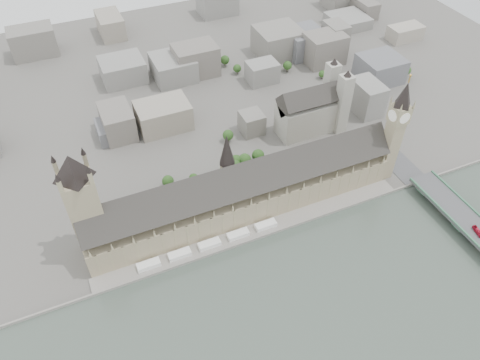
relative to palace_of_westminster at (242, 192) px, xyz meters
name	(u,v)px	position (x,y,z in m)	size (l,w,h in m)	color
ground	(251,226)	(0.00, -19.70, -22.71)	(900.00, 900.00, 0.00)	#595651
embankment_wall	(259,238)	(0.00, -34.70, -21.21)	(600.00, 1.50, 3.00)	gray
river_terrace	(255,231)	(0.00, -27.20, -21.71)	(270.00, 15.00, 2.00)	gray
terrace_tents	(209,244)	(-40.00, -26.70, -18.71)	(118.00, 7.00, 4.00)	white
palace_of_westminster	(242,192)	(0.00, 0.00, 0.00)	(265.00, 40.73, 55.44)	#958B65
elizabeth_tower	(396,125)	(138.00, -11.70, 35.38)	(17.00, 17.00, 107.50)	#958B65
victoria_tower	(83,203)	(-122.00, 6.30, 32.50)	(30.00, 30.00, 100.00)	#958B65
central_tower	(227,159)	(-10.00, 6.30, 35.21)	(13.00, 13.00, 48.00)	gray
westminster_bridge	(478,236)	(162.00, -107.20, -17.58)	(25.00, 325.00, 10.25)	#474749
westminster_abbey	(313,109)	(110.92, 75.30, 2.38)	(68.00, 36.00, 64.00)	#A7A397
city_skyline_inland	(163,67)	(0.00, 225.30, -3.71)	(720.00, 360.00, 38.00)	gray
park_trees	(214,177)	(-10.00, 40.30, -15.21)	(110.00, 30.00, 15.00)	#214418
red_bus_north	(478,231)	(158.95, -106.44, -10.80)	(2.78, 11.88, 3.31)	red
car_approach	(387,135)	(168.25, 25.02, -11.80)	(1.83, 4.49, 1.30)	gray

